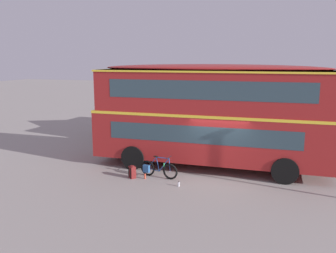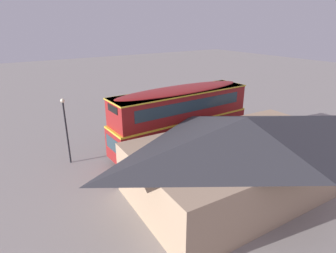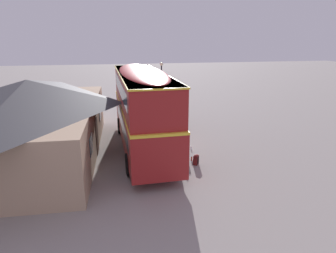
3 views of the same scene
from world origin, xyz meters
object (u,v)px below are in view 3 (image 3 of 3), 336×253
double_decker_bus (143,106)px  backpack_on_ground (196,159)px  touring_bicycle (184,152)px  water_bottle_red_squeeze (192,158)px  water_bottle_clear_plastic (191,148)px  street_lamp (162,83)px

double_decker_bus → backpack_on_ground: double_decker_bus is taller
touring_bicycle → water_bottle_red_squeeze: 0.61m
backpack_on_ground → water_bottle_clear_plastic: (2.18, -0.35, -0.19)m
touring_bicycle → double_decker_bus: bearing=47.7°
water_bottle_clear_plastic → street_lamp: street_lamp is taller
street_lamp → touring_bicycle: bearing=177.4°
touring_bicycle → backpack_on_ground: bearing=-156.8°
touring_bicycle → water_bottle_clear_plastic: (1.20, -0.77, -0.27)m
touring_bicycle → backpack_on_ground: size_ratio=3.14×
backpack_on_ground → street_lamp: street_lamp is taller
double_decker_bus → street_lamp: 7.89m
street_lamp → water_bottle_clear_plastic: bearing=-177.5°
backpack_on_ground → street_lamp: 10.63m
backpack_on_ground → street_lamp: bearing=0.0°
water_bottle_red_squeeze → water_bottle_clear_plastic: bearing=-14.7°
water_bottle_red_squeeze → street_lamp: street_lamp is taller
touring_bicycle → water_bottle_red_squeeze: bearing=-141.8°
water_bottle_clear_plastic → street_lamp: size_ratio=0.05×
water_bottle_red_squeeze → street_lamp: (9.77, -0.08, 2.69)m
water_bottle_clear_plastic → touring_bicycle: bearing=147.3°
touring_bicycle → water_bottle_clear_plastic: size_ratio=8.46×
water_bottle_clear_plastic → water_bottle_red_squeeze: (-1.63, 0.43, 0.02)m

